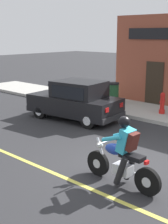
{
  "coord_description": "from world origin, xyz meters",
  "views": [
    {
      "loc": [
        -6.56,
        -4.11,
        3.34
      ],
      "look_at": [
        0.5,
        2.26,
        0.95
      ],
      "focal_mm": 50.0,
      "sensor_mm": 36.0,
      "label": 1
    }
  ],
  "objects_px": {
    "car_hatchback": "(75,101)",
    "fire_hydrant": "(162,103)",
    "motorcycle_with_rider": "(122,157)",
    "trash_bin": "(113,93)"
  },
  "relations": [
    {
      "from": "trash_bin",
      "to": "fire_hydrant",
      "type": "bearing_deg",
      "value": -95.12
    },
    {
      "from": "motorcycle_with_rider",
      "to": "fire_hydrant",
      "type": "height_order",
      "value": "motorcycle_with_rider"
    },
    {
      "from": "motorcycle_with_rider",
      "to": "fire_hydrant",
      "type": "relative_size",
      "value": 2.3
    },
    {
      "from": "trash_bin",
      "to": "motorcycle_with_rider",
      "type": "bearing_deg",
      "value": -141.65
    },
    {
      "from": "car_hatchback",
      "to": "trash_bin",
      "type": "bearing_deg",
      "value": 6.63
    },
    {
      "from": "car_hatchback",
      "to": "fire_hydrant",
      "type": "distance_m",
      "value": 3.59
    },
    {
      "from": "fire_hydrant",
      "to": "motorcycle_with_rider",
      "type": "bearing_deg",
      "value": -159.4
    },
    {
      "from": "motorcycle_with_rider",
      "to": "car_hatchback",
      "type": "distance_m",
      "value": 5.72
    },
    {
      "from": "motorcycle_with_rider",
      "to": "car_hatchback",
      "type": "relative_size",
      "value": 0.52
    },
    {
      "from": "fire_hydrant",
      "to": "trash_bin",
      "type": "distance_m",
      "value": 2.71
    }
  ]
}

